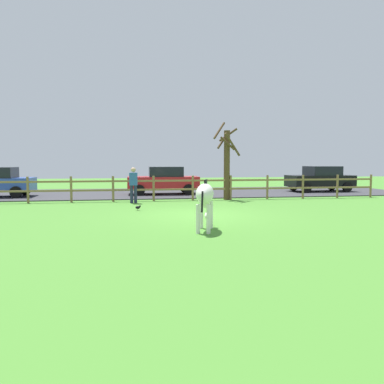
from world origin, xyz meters
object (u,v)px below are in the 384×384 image
(bare_tree, at_px, (227,161))
(parked_car_red, at_px, (164,180))
(crow_on_grass, at_px, (138,207))
(parked_car_black, at_px, (320,179))
(zebra, at_px, (205,197))
(visitor_near_fence, at_px, (133,183))

(bare_tree, distance_m, parked_car_red, 4.40)
(bare_tree, xyz_separation_m, crow_on_grass, (-4.47, -3.57, -1.81))
(parked_car_red, distance_m, parked_car_black, 9.82)
(parked_car_red, bearing_deg, zebra, -89.05)
(parked_car_red, height_order, visitor_near_fence, visitor_near_fence)
(bare_tree, distance_m, zebra, 8.61)
(crow_on_grass, height_order, parked_car_black, parked_car_black)
(bare_tree, relative_size, zebra, 2.08)
(visitor_near_fence, bearing_deg, bare_tree, 11.09)
(crow_on_grass, bearing_deg, parked_car_black, 31.95)
(bare_tree, distance_m, visitor_near_fence, 4.82)
(zebra, xyz_separation_m, parked_car_red, (-0.19, 11.25, -0.08))
(bare_tree, xyz_separation_m, parked_car_red, (-2.88, 3.13, -1.09))
(zebra, height_order, parked_car_red, parked_car_red)
(crow_on_grass, distance_m, parked_car_black, 13.45)
(crow_on_grass, bearing_deg, bare_tree, 38.60)
(parked_car_black, height_order, visitor_near_fence, visitor_near_fence)
(zebra, distance_m, visitor_near_fence, 7.46)
(bare_tree, relative_size, parked_car_black, 0.96)
(zebra, xyz_separation_m, visitor_near_fence, (-1.92, 7.21, -0.02))
(bare_tree, bearing_deg, zebra, -108.39)
(bare_tree, bearing_deg, crow_on_grass, -141.40)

